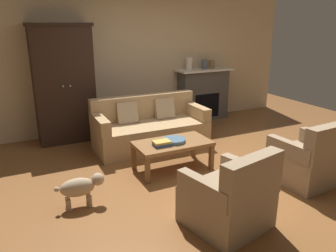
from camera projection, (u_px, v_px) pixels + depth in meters
The scene contains 14 objects.
ground_plane at pixel (196, 171), 4.86m from camera, with size 9.60×9.60×0.00m, color brown.
back_wall at pixel (131, 58), 6.61m from camera, with size 7.20×0.10×2.80m, color beige.
fireplace at pixel (203, 94), 7.30m from camera, with size 1.26×0.48×1.12m.
armoire at pixel (64, 84), 5.85m from camera, with size 1.06×0.57×2.07m.
couch at pixel (150, 129), 5.75m from camera, with size 1.93×0.87×0.86m.
coffee_table at pixel (173, 145), 4.84m from camera, with size 1.10×0.60×0.42m.
fruit_bowl at pixel (174, 140), 4.82m from camera, with size 0.33×0.33×0.05m, color slate.
book_stack at pixel (162, 143), 4.67m from camera, with size 0.25×0.18×0.07m.
mantel_vase_cream at pixel (189, 64), 6.92m from camera, with size 0.14×0.14×0.26m, color beige.
mantel_vase_slate at pixel (205, 64), 7.09m from camera, with size 0.13×0.13×0.19m, color #565B66.
mantel_vase_bronze at pixel (212, 64), 7.17m from camera, with size 0.13×0.13×0.17m, color olive.
armchair_near_left at pixel (230, 199), 3.47m from camera, with size 0.91×0.91×0.88m.
armchair_near_right at pixel (308, 160), 4.45m from camera, with size 0.82×0.81×0.88m.
dog at pixel (80, 187), 3.87m from camera, with size 0.57×0.23×0.39m.
Camera 1 is at (-2.33, -3.79, 2.09)m, focal length 35.56 mm.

